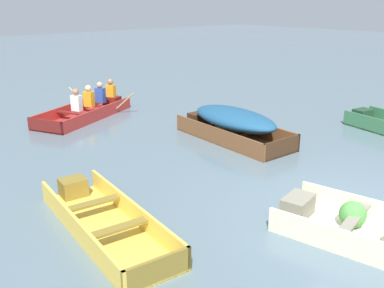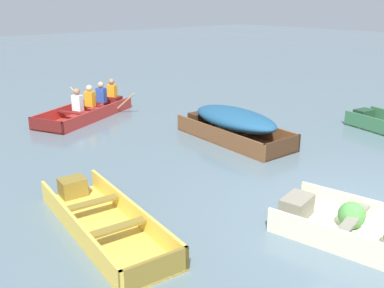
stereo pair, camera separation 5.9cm
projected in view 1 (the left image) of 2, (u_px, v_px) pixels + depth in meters
The scene contains 5 objects.
ground_plane at pixel (364, 216), 6.74m from camera, with size 80.00×80.00×0.00m, color slate.
dinghy_cream_foreground at pixel (372, 232), 6.02m from camera, with size 1.80×3.14×0.44m.
skiff_wooden_brown_near_moored at pixel (233, 122), 10.31m from camera, with size 1.34×3.13×0.77m.
skiff_yellow_far_moored at pixel (102, 220), 6.39m from camera, with size 1.28×3.16×0.35m.
rowboat_red_with_crew at pixel (89, 108), 12.52m from camera, with size 3.40×2.63×0.91m.
Camera 1 is at (-6.01, -2.74, 3.24)m, focal length 40.00 mm.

